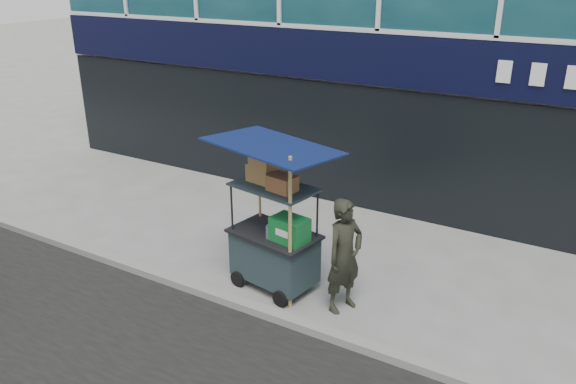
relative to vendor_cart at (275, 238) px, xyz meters
The scene contains 4 objects.
ground 0.96m from the vendor_cart, 82.12° to the right, with size 80.00×80.00×0.00m, color slate.
curb 1.04m from the vendor_cart, 84.26° to the right, with size 80.00×0.18×0.12m, color gray.
vendor_cart is the anchor object (origin of this frame).
vendor_man 1.11m from the vendor_cart, ahead, with size 0.60×0.39×1.64m, color black.
Camera 1 is at (3.76, -5.64, 4.48)m, focal length 35.00 mm.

